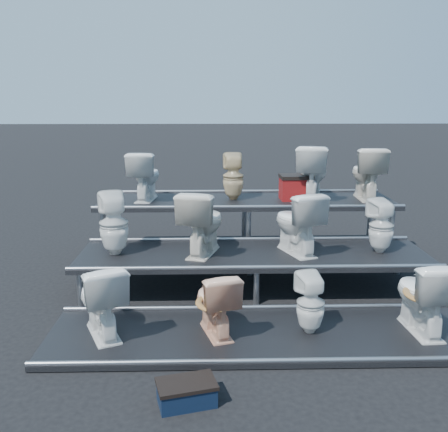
{
  "coord_description": "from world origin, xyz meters",
  "views": [
    {
      "loc": [
        -0.5,
        -5.77,
        2.29
      ],
      "look_at": [
        -0.35,
        0.1,
        0.9
      ],
      "focal_mm": 40.0,
      "sensor_mm": 36.0,
      "label": 1
    }
  ],
  "objects_px": {
    "toilet_7": "(381,226)",
    "toilet_8": "(145,176)",
    "toilet_2": "(311,303)",
    "step_stool": "(187,395)",
    "toilet_4": "(114,224)",
    "toilet_9": "(233,176)",
    "toilet_0": "(101,299)",
    "toilet_10": "(312,172)",
    "toilet_6": "(297,222)",
    "toilet_5": "(202,222)",
    "toilet_3": "(422,295)",
    "red_crate": "(295,189)",
    "toilet_11": "(367,173)",
    "toilet_1": "(215,302)"
  },
  "relations": [
    {
      "from": "toilet_7",
      "to": "toilet_8",
      "type": "xyz_separation_m",
      "value": [
        -2.99,
        1.3,
        0.42
      ]
    },
    {
      "from": "toilet_2",
      "to": "step_stool",
      "type": "height_order",
      "value": "toilet_2"
    },
    {
      "from": "toilet_4",
      "to": "toilet_9",
      "type": "relative_size",
      "value": 1.13
    },
    {
      "from": "toilet_0",
      "to": "toilet_10",
      "type": "height_order",
      "value": "toilet_10"
    },
    {
      "from": "step_stool",
      "to": "toilet_6",
      "type": "bearing_deg",
      "value": 48.13
    },
    {
      "from": "toilet_0",
      "to": "toilet_6",
      "type": "bearing_deg",
      "value": -172.33
    },
    {
      "from": "toilet_0",
      "to": "toilet_5",
      "type": "relative_size",
      "value": 0.93
    },
    {
      "from": "toilet_3",
      "to": "toilet_4",
      "type": "distance_m",
      "value": 3.48
    },
    {
      "from": "toilet_10",
      "to": "step_stool",
      "type": "distance_m",
      "value": 4.18
    },
    {
      "from": "toilet_5",
      "to": "toilet_8",
      "type": "xyz_separation_m",
      "value": [
        -0.84,
        1.3,
        0.36
      ]
    },
    {
      "from": "red_crate",
      "to": "toilet_8",
      "type": "bearing_deg",
      "value": 177.48
    },
    {
      "from": "toilet_6",
      "to": "toilet_11",
      "type": "bearing_deg",
      "value": -153.13
    },
    {
      "from": "toilet_2",
      "to": "toilet_6",
      "type": "xyz_separation_m",
      "value": [
        0.07,
        1.3,
        0.48
      ]
    },
    {
      "from": "toilet_4",
      "to": "toilet_5",
      "type": "bearing_deg",
      "value": 160.95
    },
    {
      "from": "toilet_4",
      "to": "toilet_6",
      "type": "height_order",
      "value": "toilet_6"
    },
    {
      "from": "toilet_7",
      "to": "toilet_8",
      "type": "height_order",
      "value": "toilet_8"
    },
    {
      "from": "toilet_5",
      "to": "toilet_8",
      "type": "distance_m",
      "value": 1.59
    },
    {
      "from": "toilet_7",
      "to": "toilet_9",
      "type": "height_order",
      "value": "toilet_9"
    },
    {
      "from": "toilet_0",
      "to": "toilet_10",
      "type": "xyz_separation_m",
      "value": [
        2.51,
        2.6,
        0.83
      ]
    },
    {
      "from": "toilet_2",
      "to": "toilet_10",
      "type": "relative_size",
      "value": 0.77
    },
    {
      "from": "toilet_0",
      "to": "toilet_9",
      "type": "bearing_deg",
      "value": -142.17
    },
    {
      "from": "toilet_7",
      "to": "toilet_5",
      "type": "bearing_deg",
      "value": -17.18
    },
    {
      "from": "toilet_1",
      "to": "toilet_5",
      "type": "bearing_deg",
      "value": -100.16
    },
    {
      "from": "toilet_9",
      "to": "toilet_1",
      "type": "bearing_deg",
      "value": 81.16
    },
    {
      "from": "toilet_4",
      "to": "red_crate",
      "type": "distance_m",
      "value": 2.7
    },
    {
      "from": "toilet_10",
      "to": "toilet_11",
      "type": "relative_size",
      "value": 1.04
    },
    {
      "from": "toilet_6",
      "to": "toilet_8",
      "type": "xyz_separation_m",
      "value": [
        -1.97,
        1.3,
        0.37
      ]
    },
    {
      "from": "red_crate",
      "to": "toilet_1",
      "type": "bearing_deg",
      "value": -116.34
    },
    {
      "from": "toilet_1",
      "to": "toilet_11",
      "type": "height_order",
      "value": "toilet_11"
    },
    {
      "from": "toilet_10",
      "to": "red_crate",
      "type": "distance_m",
      "value": 0.34
    },
    {
      "from": "toilet_1",
      "to": "toilet_10",
      "type": "xyz_separation_m",
      "value": [
        1.42,
        2.6,
        0.87
      ]
    },
    {
      "from": "toilet_0",
      "to": "toilet_11",
      "type": "height_order",
      "value": "toilet_11"
    },
    {
      "from": "toilet_7",
      "to": "step_stool",
      "type": "xyz_separation_m",
      "value": [
        -2.24,
        -2.36,
        -0.71
      ]
    },
    {
      "from": "toilet_10",
      "to": "step_stool",
      "type": "height_order",
      "value": "toilet_10"
    },
    {
      "from": "toilet_9",
      "to": "step_stool",
      "type": "xyz_separation_m",
      "value": [
        -0.51,
        -3.66,
        -1.12
      ]
    },
    {
      "from": "toilet_6",
      "to": "toilet_3",
      "type": "bearing_deg",
      "value": 108.01
    },
    {
      "from": "toilet_1",
      "to": "toilet_3",
      "type": "bearing_deg",
      "value": 163.59
    },
    {
      "from": "toilet_3",
      "to": "red_crate",
      "type": "distance_m",
      "value": 2.76
    },
    {
      "from": "toilet_0",
      "to": "toilet_9",
      "type": "height_order",
      "value": "toilet_9"
    },
    {
      "from": "toilet_5",
      "to": "red_crate",
      "type": "distance_m",
      "value": 1.84
    },
    {
      "from": "toilet_6",
      "to": "toilet_8",
      "type": "distance_m",
      "value": 2.39
    },
    {
      "from": "toilet_11",
      "to": "red_crate",
      "type": "height_order",
      "value": "toilet_11"
    },
    {
      "from": "toilet_3",
      "to": "toilet_5",
      "type": "bearing_deg",
      "value": -34.6
    },
    {
      "from": "toilet_10",
      "to": "toilet_4",
      "type": "bearing_deg",
      "value": 41.17
    },
    {
      "from": "toilet_8",
      "to": "toilet_3",
      "type": "bearing_deg",
      "value": 145.52
    },
    {
      "from": "toilet_11",
      "to": "toilet_7",
      "type": "bearing_deg",
      "value": 83.88
    },
    {
      "from": "toilet_0",
      "to": "toilet_9",
      "type": "xyz_separation_m",
      "value": [
        1.37,
        2.6,
        0.77
      ]
    },
    {
      "from": "toilet_2",
      "to": "step_stool",
      "type": "relative_size",
      "value": 1.4
    },
    {
      "from": "toilet_4",
      "to": "step_stool",
      "type": "distance_m",
      "value": 2.66
    },
    {
      "from": "toilet_10",
      "to": "toilet_0",
      "type": "bearing_deg",
      "value": 60.74
    }
  ]
}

